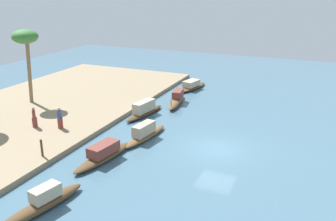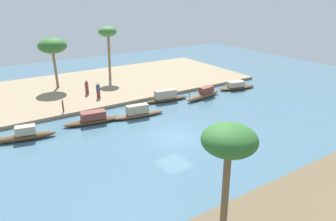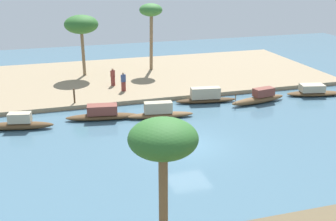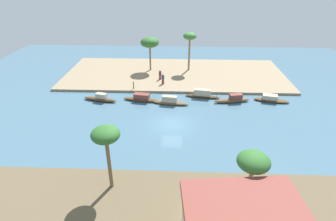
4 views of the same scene
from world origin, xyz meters
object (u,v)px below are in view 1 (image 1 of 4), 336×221
at_px(sampan_with_red_awning, 145,133).
at_px(palm_tree_left_near, 25,40).
at_px(sampan_downstream_large, 43,202).
at_px(person_by_mooring, 60,120).
at_px(sampan_midstream, 104,154).
at_px(person_on_near_bank, 34,119).
at_px(sampan_foreground, 144,110).
at_px(mooring_post, 42,148).
at_px(sampan_with_tall_canopy, 192,86).
at_px(sampan_near_left_bank, 177,99).

distance_m(sampan_with_red_awning, palm_tree_left_near, 14.38).
xyz_separation_m(sampan_downstream_large, person_by_mooring, (-8.45, -5.76, 0.60)).
relative_size(sampan_midstream, person_on_near_bank, 3.35).
bearing_deg(palm_tree_left_near, sampan_foreground, 99.20).
distance_m(sampan_midstream, person_on_near_bank, 7.77).
bearing_deg(sampan_with_red_awning, mooring_post, -29.65).
xyz_separation_m(sampan_with_tall_canopy, person_by_mooring, (15.37, -4.94, 0.63)).
distance_m(sampan_near_left_bank, person_by_mooring, 11.39).
height_order(sampan_with_tall_canopy, palm_tree_left_near, palm_tree_left_near).
relative_size(sampan_with_red_awning, sampan_midstream, 0.94).
bearing_deg(person_on_near_bank, sampan_midstream, -146.67).
xyz_separation_m(sampan_foreground, person_on_near_bank, (6.47, -5.99, 0.49)).
bearing_deg(sampan_with_tall_canopy, mooring_post, 3.68).
height_order(sampan_foreground, palm_tree_left_near, palm_tree_left_near).
bearing_deg(person_by_mooring, sampan_with_red_awning, 80.50).
relative_size(person_by_mooring, palm_tree_left_near, 0.25).
xyz_separation_m(sampan_downstream_large, palm_tree_left_near, (-12.63, -12.30, 5.66)).
relative_size(person_on_near_bank, mooring_post, 1.40).
distance_m(sampan_with_red_awning, sampan_downstream_large, 9.84).
distance_m(sampan_foreground, mooring_post, 10.41).
distance_m(sampan_foreground, person_by_mooring, 7.18).
bearing_deg(sampan_foreground, sampan_with_tall_canopy, -176.90).
xyz_separation_m(sampan_with_red_awning, person_by_mooring, (1.37, -6.39, 0.56)).
height_order(sampan_with_tall_canopy, mooring_post, mooring_post).
bearing_deg(palm_tree_left_near, sampan_with_tall_canopy, 134.22).
height_order(sampan_midstream, mooring_post, mooring_post).
bearing_deg(sampan_foreground, palm_tree_left_near, -72.34).
bearing_deg(sampan_midstream, sampan_with_tall_canopy, -169.66).
distance_m(sampan_midstream, sampan_with_tall_canopy, 18.04).
bearing_deg(sampan_foreground, sampan_midstream, 18.18).
distance_m(sampan_with_red_awning, mooring_post, 7.15).
xyz_separation_m(sampan_near_left_bank, person_by_mooring, (10.02, -5.37, 0.57)).
distance_m(sampan_foreground, sampan_near_left_bank, 4.33).
bearing_deg(sampan_with_red_awning, palm_tree_left_near, -94.68).
xyz_separation_m(sampan_with_red_awning, person_on_near_bank, (1.94, -8.33, 0.54)).
distance_m(sampan_near_left_bank, mooring_post, 14.71).
relative_size(sampan_with_red_awning, sampan_near_left_bank, 0.97).
bearing_deg(sampan_foreground, sampan_downstream_large, 15.24).
distance_m(sampan_downstream_large, palm_tree_left_near, 18.52).
height_order(sampan_foreground, sampan_midstream, sampan_foreground).
bearing_deg(person_on_near_bank, sampan_with_red_awning, -117.83).
bearing_deg(mooring_post, sampan_near_left_bank, 167.02).
height_order(person_on_near_bank, palm_tree_left_near, palm_tree_left_near).
bearing_deg(person_by_mooring, mooring_post, 4.10).
bearing_deg(sampan_near_left_bank, person_by_mooring, -38.07).
bearing_deg(sampan_downstream_large, person_by_mooring, -134.11).
height_order(sampan_with_red_awning, sampan_near_left_bank, sampan_with_red_awning).
relative_size(sampan_with_red_awning, person_on_near_bank, 3.15).
distance_m(sampan_with_red_awning, sampan_with_tall_canopy, 14.07).
height_order(sampan_near_left_bank, person_by_mooring, person_by_mooring).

